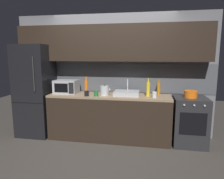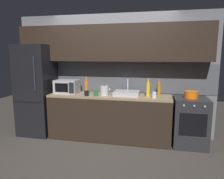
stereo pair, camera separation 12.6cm
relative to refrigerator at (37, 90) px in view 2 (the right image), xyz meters
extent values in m
plane|color=#3D3833|center=(1.57, -0.90, -0.94)|extent=(10.00, 10.00, 0.00)
cube|color=slate|center=(1.57, 0.40, 0.31)|extent=(4.12, 0.10, 2.50)
cube|color=#4C4F54|center=(1.57, 0.35, 0.26)|extent=(4.12, 0.01, 0.60)
cube|color=black|center=(1.57, 0.18, 0.96)|extent=(3.79, 0.34, 0.70)
cube|color=black|center=(1.57, 0.00, -0.51)|extent=(2.38, 0.60, 0.86)
cube|color=#8C7256|center=(1.57, 0.00, -0.06)|extent=(2.38, 0.60, 0.04)
cube|color=black|center=(0.00, 0.00, 0.00)|extent=(0.68, 0.66, 1.88)
cube|color=black|center=(0.00, -0.33, -0.19)|extent=(0.67, 0.00, 0.01)
cylinder|color=#333333|center=(0.19, -0.35, 0.38)|extent=(0.02, 0.02, 0.66)
cube|color=#232326|center=(3.10, 0.00, -0.49)|extent=(0.60, 0.60, 0.90)
cube|color=black|center=(3.10, -0.30, -0.44)|extent=(0.45, 0.01, 0.40)
cylinder|color=#B2B2B7|center=(2.94, -0.31, -0.11)|extent=(0.03, 0.02, 0.03)
cylinder|color=#B2B2B7|center=(3.10, -0.31, -0.11)|extent=(0.03, 0.02, 0.03)
cylinder|color=#B2B2B7|center=(3.27, -0.31, -0.11)|extent=(0.03, 0.02, 0.03)
cube|color=#A8AAAF|center=(0.68, 0.02, 0.10)|extent=(0.46, 0.34, 0.27)
cube|color=black|center=(0.64, -0.15, 0.10)|extent=(0.28, 0.01, 0.18)
cube|color=black|center=(0.85, -0.15, 0.10)|extent=(0.10, 0.01, 0.22)
cube|color=#ADAFB5|center=(1.91, 0.03, 0.00)|extent=(0.48, 0.38, 0.08)
cylinder|color=silver|center=(1.91, 0.16, 0.15)|extent=(0.02, 0.02, 0.22)
cylinder|color=#B7BABF|center=(1.49, -0.06, 0.05)|extent=(0.17, 0.17, 0.18)
sphere|color=black|center=(1.49, -0.06, 0.16)|extent=(0.02, 0.02, 0.02)
cone|color=#B7BABF|center=(1.59, -0.06, 0.09)|extent=(0.03, 0.03, 0.05)
cylinder|color=gold|center=(2.32, -0.01, 0.10)|extent=(0.07, 0.07, 0.27)
cylinder|color=gold|center=(2.32, -0.01, 0.27)|extent=(0.03, 0.03, 0.07)
cylinder|color=#B27019|center=(2.52, 0.17, 0.08)|extent=(0.07, 0.07, 0.24)
cylinder|color=#B27019|center=(2.52, 0.17, 0.24)|extent=(0.03, 0.03, 0.07)
cylinder|color=orange|center=(1.13, -0.09, 0.11)|extent=(0.07, 0.07, 0.29)
cylinder|color=orange|center=(1.13, -0.09, 0.29)|extent=(0.03, 0.03, 0.07)
cylinder|color=#1E6B2D|center=(1.35, -0.19, 0.01)|extent=(0.08, 0.08, 0.10)
cylinder|color=silver|center=(2.44, -0.11, 0.01)|extent=(0.08, 0.08, 0.11)
cylinder|color=black|center=(1.17, -0.20, 0.01)|extent=(0.08, 0.08, 0.10)
cylinder|color=orange|center=(3.09, 0.00, 0.01)|extent=(0.23, 0.23, 0.11)
cylinder|color=orange|center=(3.09, 0.00, 0.08)|extent=(0.24, 0.24, 0.02)
camera|label=1|loc=(2.32, -3.92, 0.73)|focal=33.23mm
camera|label=2|loc=(2.44, -3.90, 0.73)|focal=33.23mm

